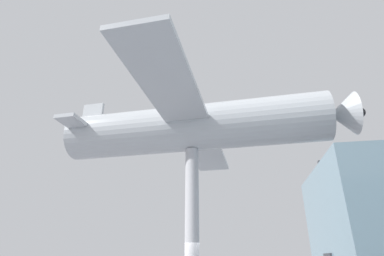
{
  "coord_description": "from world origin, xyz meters",
  "views": [
    {
      "loc": [
        12.71,
        2.08,
        1.82
      ],
      "look_at": [
        0.0,
        0.0,
        7.57
      ],
      "focal_mm": 28.0,
      "sensor_mm": 36.0,
      "label": 1
    }
  ],
  "objects": [
    {
      "name": "support_pylon_central",
      "position": [
        0.0,
        0.0,
        3.24
      ],
      "size": [
        0.59,
        0.59,
        6.48
      ],
      "color": "#B7B7BC",
      "rests_on": "ground_plane"
    },
    {
      "name": "suspended_airplane",
      "position": [
        0.02,
        0.27,
        7.57
      ],
      "size": [
        14.09,
        13.61,
        2.97
      ],
      "rotation": [
        0.0,
        0.0,
        -0.06
      ],
      "color": "#B2B7BC",
      "rests_on": "support_pylon_central"
    }
  ]
}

